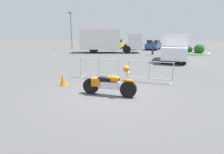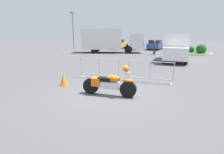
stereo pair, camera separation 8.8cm
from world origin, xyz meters
name	(u,v)px [view 1 (the left image)]	position (x,y,z in m)	size (l,w,h in m)	color
ground_plane	(110,94)	(0.00, 0.00, 0.00)	(120.00, 120.00, 0.00)	#4C4C4F
motorcycle	(109,84)	(-0.01, -0.15, 0.47)	(2.17, 0.32, 1.23)	black
crowd_barrier_near	(99,69)	(-1.36, 2.25, 0.56)	(2.28, 0.48, 1.07)	#9EA0A5
crowd_barrier_far	(150,72)	(1.34, 2.25, 0.56)	(2.28, 0.48, 1.07)	#9EA0A5
box_truck	(107,40)	(-5.23, 15.43, 1.64)	(8.02, 4.12, 2.98)	white
delivery_van	(175,47)	(2.81, 10.39, 1.24)	(2.28, 5.12, 2.31)	white
parked_car_white	(98,44)	(-9.03, 21.70, 0.75)	(2.34, 4.54, 1.48)	white
parked_car_yellow	(115,44)	(-5.97, 21.75, 0.76)	(2.38, 4.62, 1.50)	yellow
parked_car_green	(134,45)	(-2.91, 21.99, 0.72)	(2.26, 4.39, 1.43)	#236B38
parked_car_blue	(154,45)	(0.16, 22.16, 0.74)	(2.33, 4.53, 1.47)	#284799
parked_car_maroon	(174,45)	(3.22, 21.52, 0.77)	(2.42, 4.71, 1.53)	maroon
pedestrian	(153,47)	(0.57, 14.95, 0.92)	(0.40, 0.40, 1.69)	#262838
planter_island	(191,51)	(5.06, 17.48, 0.31)	(4.67, 4.67, 1.22)	#ADA89E
traffic_cone	(63,80)	(-2.48, 0.50, 0.29)	(0.34, 0.34, 0.59)	orange
street_lamp	(71,25)	(-12.54, 19.17, 3.71)	(0.36, 0.70, 5.68)	#595B60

